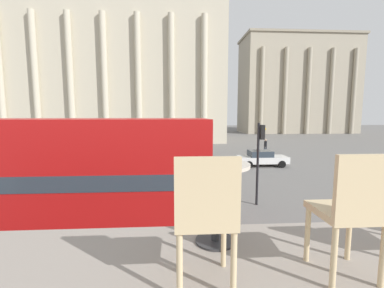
{
  "coord_description": "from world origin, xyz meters",
  "views": [
    {
      "loc": [
        0.66,
        -2.56,
        4.46
      ],
      "look_at": [
        1.79,
        15.41,
        2.37
      ],
      "focal_mm": 24.0,
      "sensor_mm": 36.0,
      "label": 1
    }
  ],
  "objects_px": {
    "car_white": "(262,158)",
    "cafe_dining_table": "(216,185)",
    "cafe_chair_0": "(205,214)",
    "plaza_building_right": "(297,86)",
    "pedestrian_white": "(180,145)",
    "car_black": "(185,150)",
    "cafe_chair_1": "(351,209)",
    "traffic_light_near": "(259,152)",
    "pedestrian_yellow": "(72,177)",
    "double_decker_bus": "(34,182)",
    "traffic_light_mid": "(147,140)",
    "plaza_building_left": "(116,75)",
    "pedestrian_black": "(265,145)"
  },
  "relations": [
    {
      "from": "double_decker_bus",
      "to": "car_white",
      "type": "xyz_separation_m",
      "value": [
        11.74,
        13.56,
        -1.72
      ]
    },
    {
      "from": "cafe_chair_1",
      "to": "car_white",
      "type": "relative_size",
      "value": 0.22
    },
    {
      "from": "cafe_chair_0",
      "to": "pedestrian_white",
      "type": "xyz_separation_m",
      "value": [
        0.3,
        27.54,
        -2.81
      ]
    },
    {
      "from": "plaza_building_left",
      "to": "car_white",
      "type": "height_order",
      "value": "plaza_building_left"
    },
    {
      "from": "car_black",
      "to": "pedestrian_yellow",
      "type": "relative_size",
      "value": 2.51
    },
    {
      "from": "cafe_chair_0",
      "to": "car_black",
      "type": "distance_m",
      "value": 25.32
    },
    {
      "from": "plaza_building_right",
      "to": "car_white",
      "type": "distance_m",
      "value": 47.5
    },
    {
      "from": "cafe_chair_1",
      "to": "traffic_light_near",
      "type": "distance_m",
      "value": 10.89
    },
    {
      "from": "cafe_chair_1",
      "to": "pedestrian_black",
      "type": "distance_m",
      "value": 28.16
    },
    {
      "from": "cafe_dining_table",
      "to": "pedestrian_white",
      "type": "distance_m",
      "value": 27.07
    },
    {
      "from": "traffic_light_mid",
      "to": "car_white",
      "type": "xyz_separation_m",
      "value": [
        9.66,
        1.04,
        -1.74
      ]
    },
    {
      "from": "plaza_building_left",
      "to": "plaza_building_right",
      "type": "height_order",
      "value": "plaza_building_right"
    },
    {
      "from": "traffic_light_mid",
      "to": "cafe_chair_1",
      "type": "bearing_deg",
      "value": -79.56
    },
    {
      "from": "traffic_light_mid",
      "to": "pedestrian_yellow",
      "type": "bearing_deg",
      "value": -120.29
    },
    {
      "from": "plaza_building_left",
      "to": "pedestrian_yellow",
      "type": "bearing_deg",
      "value": -82.23
    },
    {
      "from": "traffic_light_near",
      "to": "car_white",
      "type": "bearing_deg",
      "value": 70.33
    },
    {
      "from": "cafe_dining_table",
      "to": "cafe_chair_0",
      "type": "relative_size",
      "value": 0.8
    },
    {
      "from": "cafe_chair_0",
      "to": "car_black",
      "type": "height_order",
      "value": "cafe_chair_0"
    },
    {
      "from": "car_black",
      "to": "pedestrian_black",
      "type": "relative_size",
      "value": 2.51
    },
    {
      "from": "car_black",
      "to": "pedestrian_black",
      "type": "xyz_separation_m",
      "value": [
        9.17,
        1.48,
        0.26
      ]
    },
    {
      "from": "cafe_chair_1",
      "to": "car_black",
      "type": "height_order",
      "value": "cafe_chair_1"
    },
    {
      "from": "cafe_chair_1",
      "to": "plaza_building_right",
      "type": "relative_size",
      "value": 0.03
    },
    {
      "from": "pedestrian_white",
      "to": "cafe_chair_1",
      "type": "bearing_deg",
      "value": 112.15
    },
    {
      "from": "cafe_chair_0",
      "to": "traffic_light_mid",
      "type": "distance_m",
      "value": 19.04
    },
    {
      "from": "cafe_chair_0",
      "to": "car_white",
      "type": "bearing_deg",
      "value": 65.73
    },
    {
      "from": "plaza_building_left",
      "to": "pedestrian_black",
      "type": "bearing_deg",
      "value": -40.36
    },
    {
      "from": "plaza_building_right",
      "to": "pedestrian_white",
      "type": "relative_size",
      "value": 15.51
    },
    {
      "from": "double_decker_bus",
      "to": "pedestrian_black",
      "type": "distance_m",
      "value": 24.94
    },
    {
      "from": "pedestrian_white",
      "to": "car_white",
      "type": "bearing_deg",
      "value": 152.7
    },
    {
      "from": "pedestrian_black",
      "to": "pedestrian_white",
      "type": "relative_size",
      "value": 0.96
    },
    {
      "from": "plaza_building_right",
      "to": "car_black",
      "type": "relative_size",
      "value": 6.45
    },
    {
      "from": "cafe_chair_0",
      "to": "plaza_building_right",
      "type": "relative_size",
      "value": 0.03
    },
    {
      "from": "plaza_building_right",
      "to": "car_black",
      "type": "height_order",
      "value": "plaza_building_right"
    },
    {
      "from": "cafe_chair_1",
      "to": "traffic_light_mid",
      "type": "bearing_deg",
      "value": 95.3
    },
    {
      "from": "plaza_building_left",
      "to": "pedestrian_white",
      "type": "bearing_deg",
      "value": -56.98
    },
    {
      "from": "plaza_building_left",
      "to": "car_black",
      "type": "distance_m",
      "value": 23.96
    },
    {
      "from": "cafe_dining_table",
      "to": "pedestrian_yellow",
      "type": "relative_size",
      "value": 0.44
    },
    {
      "from": "pedestrian_black",
      "to": "plaza_building_left",
      "type": "bearing_deg",
      "value": -20.0
    },
    {
      "from": "double_decker_bus",
      "to": "pedestrian_black",
      "type": "height_order",
      "value": "double_decker_bus"
    },
    {
      "from": "plaza_building_left",
      "to": "pedestrian_yellow",
      "type": "relative_size",
      "value": 21.54
    },
    {
      "from": "cafe_dining_table",
      "to": "cafe_chair_1",
      "type": "relative_size",
      "value": 0.8
    },
    {
      "from": "plaza_building_left",
      "to": "car_white",
      "type": "distance_m",
      "value": 31.3
    },
    {
      "from": "car_white",
      "to": "cafe_dining_table",
      "type": "bearing_deg",
      "value": -141.19
    },
    {
      "from": "cafe_chair_1",
      "to": "pedestrian_black",
      "type": "xyz_separation_m",
      "value": [
        8.91,
        26.56,
        -2.86
      ]
    },
    {
      "from": "cafe_dining_table",
      "to": "plaza_building_right",
      "type": "xyz_separation_m",
      "value": [
        29.2,
        59.89,
        7.57
      ]
    },
    {
      "from": "double_decker_bus",
      "to": "cafe_chair_1",
      "type": "relative_size",
      "value": 11.68
    },
    {
      "from": "car_white",
      "to": "pedestrian_yellow",
      "type": "height_order",
      "value": "pedestrian_yellow"
    },
    {
      "from": "double_decker_bus",
      "to": "pedestrian_yellow",
      "type": "distance_m",
      "value": 6.79
    },
    {
      "from": "double_decker_bus",
      "to": "plaza_building_right",
      "type": "bearing_deg",
      "value": 56.75
    },
    {
      "from": "double_decker_bus",
      "to": "pedestrian_white",
      "type": "relative_size",
      "value": 6.08
    }
  ]
}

